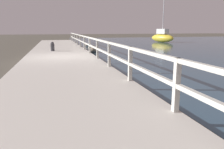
% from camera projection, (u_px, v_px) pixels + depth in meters
% --- Properties ---
extents(ground_plane, '(120.00, 120.00, 0.00)m').
position_uv_depth(ground_plane, '(61.00, 61.00, 11.85)').
color(ground_plane, '#4C473D').
extents(dock_walkway, '(3.79, 36.00, 0.27)m').
position_uv_depth(dock_walkway, '(61.00, 59.00, 11.82)').
color(dock_walkway, beige).
rests_on(dock_walkway, ground).
extents(railing, '(0.10, 32.50, 0.98)m').
position_uv_depth(railing, '(93.00, 44.00, 12.10)').
color(railing, beige).
rests_on(railing, dock_walkway).
extents(boulder_upstream, '(0.62, 0.56, 0.46)m').
position_uv_depth(boulder_upstream, '(94.00, 49.00, 16.28)').
color(boulder_upstream, slate).
rests_on(boulder_upstream, ground).
extents(boulder_water_edge, '(0.64, 0.57, 0.48)m').
position_uv_depth(boulder_water_edge, '(92.00, 48.00, 17.42)').
color(boulder_water_edge, '#666056').
rests_on(boulder_water_edge, ground).
extents(boulder_near_dock, '(0.44, 0.39, 0.33)m').
position_uv_depth(boulder_near_dock, '(88.00, 45.00, 21.80)').
color(boulder_near_dock, gray).
rests_on(boulder_near_dock, ground).
extents(mooring_bollard, '(0.25, 0.25, 0.61)m').
position_uv_depth(mooring_bollard, '(52.00, 46.00, 14.66)').
color(mooring_bollard, '#333338').
rests_on(mooring_bollard, dock_walkway).
extents(sailboat_yellow, '(2.41, 3.72, 5.64)m').
position_uv_depth(sailboat_yellow, '(162.00, 37.00, 28.53)').
color(sailboat_yellow, gold).
rests_on(sailboat_yellow, water_surface).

